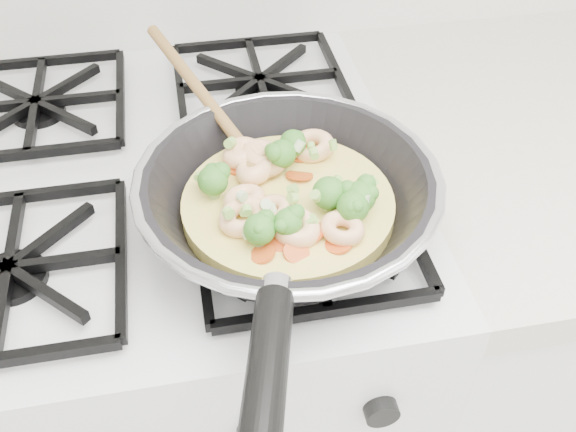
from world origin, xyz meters
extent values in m
cube|color=white|center=(0.00, 1.70, 0.45)|extent=(0.60, 0.60, 0.90)
cube|color=black|center=(0.00, 1.70, 0.91)|extent=(0.56, 0.56, 0.02)
torus|color=silver|center=(0.14, 1.56, 0.98)|extent=(0.31, 0.31, 0.01)
cylinder|color=black|center=(0.08, 1.34, 0.98)|extent=(0.07, 0.17, 0.03)
cylinder|color=#F8E56C|center=(0.14, 1.56, 0.95)|extent=(0.22, 0.22, 0.02)
ellipsoid|color=olive|center=(0.11, 1.61, 0.96)|extent=(0.06, 0.07, 0.02)
cylinder|color=olive|center=(0.06, 1.73, 0.99)|extent=(0.11, 0.22, 0.07)
torus|color=#FFCE96|center=(0.10, 1.63, 0.96)|extent=(0.06, 0.06, 0.02)
torus|color=#FFCE96|center=(0.17, 1.63, 0.96)|extent=(0.06, 0.07, 0.03)
torus|color=#FFCE96|center=(0.10, 1.63, 0.96)|extent=(0.07, 0.07, 0.02)
torus|color=#FFCE96|center=(0.13, 1.51, 0.96)|extent=(0.07, 0.07, 0.03)
torus|color=#FFCE96|center=(0.11, 1.53, 0.96)|extent=(0.06, 0.06, 0.03)
torus|color=#FFCE96|center=(0.12, 1.62, 0.96)|extent=(0.07, 0.06, 0.03)
torus|color=#FFCE96|center=(0.18, 1.50, 0.96)|extent=(0.06, 0.06, 0.02)
torus|color=#FFCE96|center=(0.11, 1.60, 0.96)|extent=(0.06, 0.06, 0.03)
torus|color=#FFCE96|center=(0.09, 1.56, 0.96)|extent=(0.06, 0.06, 0.02)
torus|color=#FFCE96|center=(0.09, 1.53, 0.96)|extent=(0.07, 0.07, 0.03)
torus|color=#FFCE96|center=(0.10, 1.63, 0.96)|extent=(0.06, 0.06, 0.02)
ellipsoid|color=#48912F|center=(0.12, 1.51, 0.97)|extent=(0.04, 0.04, 0.03)
ellipsoid|color=#48912F|center=(0.20, 1.53, 0.98)|extent=(0.04, 0.04, 0.03)
ellipsoid|color=#48912F|center=(0.19, 1.51, 0.97)|extent=(0.04, 0.04, 0.03)
ellipsoid|color=#48912F|center=(0.10, 1.50, 0.97)|extent=(0.04, 0.04, 0.03)
ellipsoid|color=#48912F|center=(0.17, 1.54, 0.98)|extent=(0.04, 0.04, 0.03)
ellipsoid|color=#48912F|center=(0.14, 1.61, 0.97)|extent=(0.04, 0.04, 0.03)
ellipsoid|color=#48912F|center=(0.15, 1.63, 0.97)|extent=(0.04, 0.04, 0.03)
ellipsoid|color=#48912F|center=(0.06, 1.58, 0.97)|extent=(0.04, 0.04, 0.03)
cylinder|color=#D9551B|center=(0.16, 1.63, 0.96)|extent=(0.03, 0.03, 0.00)
cylinder|color=#D9551B|center=(0.17, 1.49, 0.96)|extent=(0.04, 0.04, 0.01)
cylinder|color=#D9551B|center=(0.06, 1.61, 0.96)|extent=(0.03, 0.03, 0.01)
cylinder|color=#D9551B|center=(0.15, 1.51, 0.96)|extent=(0.03, 0.03, 0.01)
cylinder|color=#D9551B|center=(0.13, 1.48, 0.96)|extent=(0.03, 0.03, 0.01)
cylinder|color=#D9551B|center=(0.14, 1.63, 0.96)|extent=(0.04, 0.04, 0.01)
cylinder|color=#D9551B|center=(0.17, 1.65, 0.96)|extent=(0.04, 0.04, 0.01)
cylinder|color=#D9551B|center=(0.09, 1.62, 0.96)|extent=(0.03, 0.03, 0.01)
cylinder|color=#D9551B|center=(0.10, 1.49, 0.96)|extent=(0.03, 0.03, 0.01)
cylinder|color=#D9551B|center=(0.15, 1.59, 0.96)|extent=(0.04, 0.04, 0.01)
cylinder|color=#D9551B|center=(0.11, 1.50, 0.96)|extent=(0.04, 0.04, 0.01)
cylinder|color=#8FCB51|center=(0.21, 1.55, 0.97)|extent=(0.01, 0.01, 0.01)
cylinder|color=#8FCB51|center=(0.09, 1.53, 0.97)|extent=(0.01, 0.01, 0.01)
cylinder|color=#B9D797|center=(0.13, 1.51, 0.97)|extent=(0.01, 0.01, 0.01)
cylinder|color=#8FCB51|center=(0.14, 1.55, 0.98)|extent=(0.01, 0.01, 0.01)
cylinder|color=#8FCB51|center=(0.17, 1.62, 0.97)|extent=(0.01, 0.01, 0.01)
cylinder|color=#8FCB51|center=(0.15, 1.51, 0.97)|extent=(0.01, 0.01, 0.01)
cylinder|color=#8FCB51|center=(0.17, 1.59, 0.98)|extent=(0.01, 0.01, 0.01)
cylinder|color=#B9D797|center=(0.19, 1.54, 0.98)|extent=(0.01, 0.01, 0.01)
cylinder|color=#B9D797|center=(0.11, 1.53, 0.98)|extent=(0.01, 0.01, 0.01)
cylinder|color=#B9D797|center=(0.20, 1.52, 0.98)|extent=(0.01, 0.01, 0.01)
cylinder|color=#8FCB51|center=(0.07, 1.52, 0.98)|extent=(0.01, 0.01, 0.01)
cylinder|color=#8FCB51|center=(0.09, 1.53, 0.98)|extent=(0.01, 0.01, 0.01)
cylinder|color=#B9D797|center=(0.11, 1.53, 0.97)|extent=(0.01, 0.01, 0.01)
cylinder|color=#8FCB51|center=(0.16, 1.53, 0.98)|extent=(0.01, 0.01, 0.01)
cylinder|color=#8FCB51|center=(0.13, 1.53, 0.98)|extent=(0.01, 0.01, 0.01)
cylinder|color=#8FCB51|center=(0.22, 1.54, 0.98)|extent=(0.01, 0.01, 0.01)
cylinder|color=#8FCB51|center=(0.13, 1.53, 0.97)|extent=(0.01, 0.01, 0.01)
cylinder|color=#B9D797|center=(0.16, 1.61, 0.98)|extent=(0.01, 0.01, 0.01)
cylinder|color=#8FCB51|center=(0.05, 1.59, 0.97)|extent=(0.01, 0.01, 0.01)
cylinder|color=#8FCB51|center=(0.19, 1.61, 0.98)|extent=(0.01, 0.01, 0.01)
cylinder|color=#B9D797|center=(0.09, 1.54, 0.98)|extent=(0.01, 0.01, 0.01)
cylinder|color=#B9D797|center=(0.09, 1.50, 0.97)|extent=(0.01, 0.01, 0.01)
cylinder|color=#8FCB51|center=(0.09, 1.63, 0.98)|extent=(0.01, 0.01, 0.01)
cylinder|color=#8FCB51|center=(0.18, 1.55, 0.98)|extent=(0.01, 0.01, 0.01)
camera|label=1|loc=(0.04, 1.07, 1.40)|focal=40.61mm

